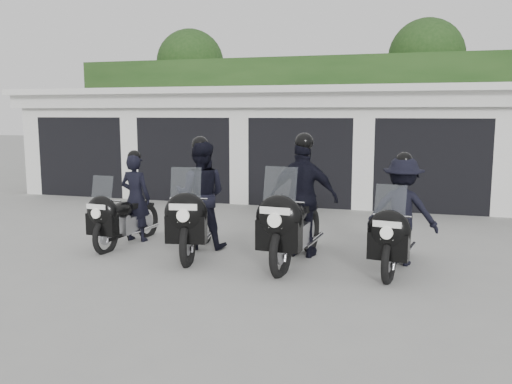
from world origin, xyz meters
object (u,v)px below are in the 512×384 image
(police_bike_a, at_px, (127,206))
(police_bike_d, at_px, (400,217))
(police_bike_b, at_px, (199,202))
(police_bike_c, at_px, (300,205))

(police_bike_a, xyz_separation_m, police_bike_d, (4.69, -0.14, 0.08))
(police_bike_b, bearing_deg, police_bike_a, 165.53)
(police_bike_b, relative_size, police_bike_c, 0.95)
(police_bike_a, xyz_separation_m, police_bike_b, (1.40, -0.09, 0.16))
(police_bike_b, xyz_separation_m, police_bike_c, (1.75, -0.05, 0.04))
(police_bike_b, height_order, police_bike_c, police_bike_c)
(police_bike_a, bearing_deg, police_bike_c, 1.88)
(police_bike_b, bearing_deg, police_bike_d, -11.74)
(police_bike_a, bearing_deg, police_bike_b, 0.85)
(police_bike_b, relative_size, police_bike_d, 1.11)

